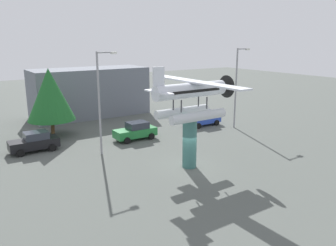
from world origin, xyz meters
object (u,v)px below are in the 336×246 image
Objects in this scene: car_near_black at (35,142)px; display_pedestal at (190,143)px; streetlight_primary at (101,97)px; car_mid_green at (136,131)px; storefront_building at (90,92)px; tree_east at (50,94)px; floatplane_monument at (192,96)px; car_far_blue at (203,118)px; streetlight_secondary at (237,83)px.

display_pedestal is at bearing 130.41° from car_near_black.
streetlight_primary is at bearing 122.84° from display_pedestal.
display_pedestal reaches higher than car_mid_green.
display_pedestal is at bearing 89.18° from car_mid_green.
storefront_building reaches higher than car_mid_green.
display_pedestal is 16.25m from tree_east.
floatplane_monument is 2.48× the size of car_mid_green.
display_pedestal is at bearing -57.16° from streetlight_primary.
car_far_blue is (18.49, -1.08, 0.00)m from car_near_black.
streetlight_secondary is (20.94, -3.81, 4.18)m from car_near_black.
tree_east is at bearing -133.77° from storefront_building.
storefront_building is at bearing 126.74° from streetlight_secondary.
car_mid_green is 0.60× the size of tree_east.
car_mid_green is at bearing 4.06° from car_far_blue.
car_near_black is 0.48× the size of streetlight_secondary.
car_near_black is (-9.13, 10.72, -1.07)m from display_pedestal.
tree_east is (-15.77, 5.10, 3.47)m from car_far_blue.
car_near_black is 7.53m from streetlight_primary.
streetlight_secondary reaches higher than car_far_blue.
tree_east reaches higher than car_mid_green.
car_near_black is 1.00× the size of car_far_blue.
car_near_black is 0.48× the size of streetlight_primary.
tree_east reaches higher than storefront_building.
car_mid_green is 13.21m from storefront_building.
floatplane_monument reaches higher than car_mid_green.
tree_east is (-6.41, 14.73, 2.40)m from display_pedestal.
streetlight_primary is at bearing 12.14° from car_far_blue.
car_mid_green is 9.26m from car_far_blue.
streetlight_secondary is (11.68, 6.91, -0.52)m from floatplane_monument.
car_far_blue is at bearing -54.52° from storefront_building.
streetlight_primary is at bearing 123.30° from floatplane_monument.
display_pedestal is 13.48m from car_far_blue.
streetlight_secondary reaches higher than car_mid_green.
streetlight_primary is 16.18m from storefront_building.
car_near_black and car_far_blue have the same top height.
tree_east reaches higher than display_pedestal.
streetlight_primary reaches higher than floatplane_monument.
car_near_black is 5.96m from tree_east.
car_near_black is at bearing -10.64° from car_mid_green.
floatplane_monument is 1.49× the size of tree_east.
storefront_building is (0.42, 13.02, 2.19)m from car_mid_green.
car_mid_green and car_far_blue have the same top height.
streetlight_secondary is at bearing 169.96° from car_mid_green.
car_mid_green is at bearing -41.35° from tree_east.
car_far_blue is (9.23, 9.64, -4.70)m from floatplane_monument.
storefront_building is (9.68, 11.28, 2.19)m from car_near_black.
streetlight_secondary reaches higher than streetlight_primary.
display_pedestal is at bearing -66.49° from tree_east.
car_far_blue is at bearing 131.96° from streetlight_secondary.
floatplane_monument is (0.13, 0.00, 3.62)m from display_pedestal.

